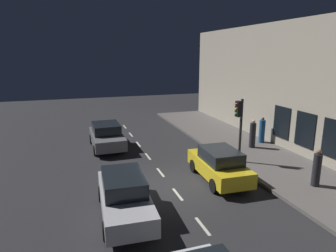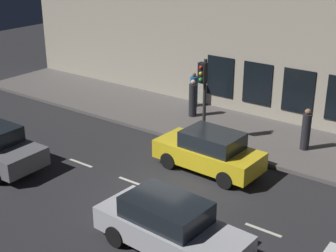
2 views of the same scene
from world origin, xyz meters
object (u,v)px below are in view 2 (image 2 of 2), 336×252
Objects in this scene: pedestrian_0 at (306,131)px; pedestrian_2 at (193,99)px; parked_car_1 at (209,151)px; parked_car_2 at (170,226)px; pedestrian_1 at (194,91)px; traffic_light at (203,86)px.

pedestrian_2 is at bearing 89.91° from pedestrian_0.
pedestrian_2 is (4.23, 3.57, 0.19)m from parked_car_1.
parked_car_1 is at bearing 168.83° from pedestrian_2.
parked_car_2 is 12.05m from pedestrian_1.
pedestrian_1 is 0.96× the size of pedestrian_2.
parked_car_2 is at bearing 158.98° from pedestrian_2.
parked_car_1 is 2.29× the size of pedestrian_2.
traffic_light is 1.95× the size of pedestrian_2.
parked_car_2 is 2.62× the size of pedestrian_1.
parked_car_1 is 4.33m from pedestrian_0.
pedestrian_0 is 5.85m from pedestrian_2.
traffic_light is 4.50m from pedestrian_0.
parked_car_2 is (-4.92, -1.78, 0.00)m from parked_car_1.
pedestrian_2 reaches higher than parked_car_2.
traffic_light reaches higher than pedestrian_0.
pedestrian_0 is 6.82m from pedestrian_1.
traffic_light is at bearing -128.63° from pedestrian_1.
pedestrian_0 reaches higher than parked_car_2.
traffic_light is 0.77× the size of parked_car_2.
pedestrian_0 is 0.96× the size of pedestrian_2.
pedestrian_1 is (5.47, 4.33, 0.16)m from parked_car_1.
parked_car_1 is 6.98m from pedestrian_1.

